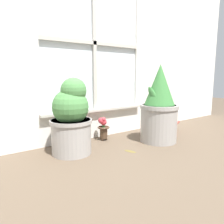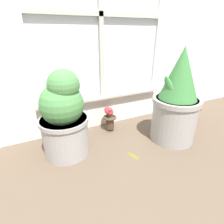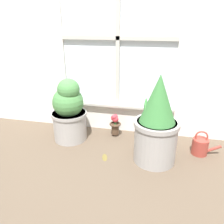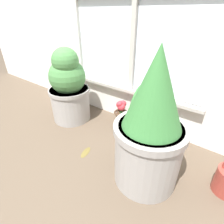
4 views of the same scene
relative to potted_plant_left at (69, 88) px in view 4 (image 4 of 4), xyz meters
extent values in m
plane|color=brown|center=(0.41, -0.32, -0.29)|extent=(10.00, 10.00, 0.00)
cube|color=silver|center=(0.41, 0.31, -0.14)|extent=(1.08, 0.05, 0.30)
cube|color=#BCB7AD|center=(0.41, 0.26, 0.00)|extent=(1.14, 0.06, 0.02)
cylinder|color=#9E9993|center=(0.00, 0.00, -0.15)|extent=(0.31, 0.31, 0.28)
cylinder|color=#9E9993|center=(0.00, 0.00, -0.02)|extent=(0.33, 0.33, 0.03)
cylinder|color=#38281E|center=(0.00, 0.00, -0.01)|extent=(0.29, 0.29, 0.01)
sphere|color=#477F42|center=(0.00, 0.00, 0.09)|extent=(0.29, 0.29, 0.29)
sphere|color=#477F42|center=(0.02, -0.01, 0.22)|extent=(0.20, 0.20, 0.20)
ellipsoid|color=#477F42|center=(0.06, -0.06, 0.08)|extent=(0.15, 0.15, 0.21)
cylinder|color=#9E9993|center=(0.82, -0.19, -0.11)|extent=(0.34, 0.34, 0.35)
cylinder|color=#9E9993|center=(0.82, -0.19, 0.05)|extent=(0.36, 0.36, 0.04)
cylinder|color=#38281E|center=(0.82, -0.19, 0.06)|extent=(0.31, 0.31, 0.01)
cone|color=#387538|center=(0.82, -0.19, 0.26)|extent=(0.28, 0.28, 0.38)
ellipsoid|color=#387538|center=(0.72, -0.19, 0.16)|extent=(0.04, 0.16, 0.19)
sphere|color=#473323|center=(0.41, 0.18, -0.28)|extent=(0.02, 0.02, 0.02)
sphere|color=#473323|center=(0.39, 0.14, -0.28)|extent=(0.02, 0.02, 0.02)
sphere|color=#473323|center=(0.44, 0.14, -0.28)|extent=(0.02, 0.02, 0.02)
cylinder|color=#473323|center=(0.41, 0.16, -0.21)|extent=(0.07, 0.07, 0.11)
torus|color=#473323|center=(0.41, 0.16, -0.16)|extent=(0.12, 0.12, 0.02)
cylinder|color=#386633|center=(0.41, 0.16, -0.13)|extent=(0.02, 0.02, 0.06)
sphere|color=#C6333D|center=(0.41, 0.16, -0.11)|extent=(0.06, 0.06, 0.06)
sphere|color=#C6333D|center=(0.41, 0.19, -0.10)|extent=(0.06, 0.06, 0.06)
sphere|color=#C6333D|center=(0.40, 0.16, -0.09)|extent=(0.06, 0.06, 0.06)
sphere|color=#C6333D|center=(0.41, 0.14, -0.08)|extent=(0.04, 0.04, 0.04)
ellipsoid|color=brown|center=(0.40, -0.25, -0.28)|extent=(0.07, 0.12, 0.01)
camera|label=1|loc=(-0.75, -1.56, 0.34)|focal=35.00mm
camera|label=2|loc=(-0.17, -1.09, 0.52)|focal=28.00mm
camera|label=3|loc=(0.81, -1.77, 0.79)|focal=35.00mm
camera|label=4|loc=(1.09, -0.85, 0.54)|focal=28.00mm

